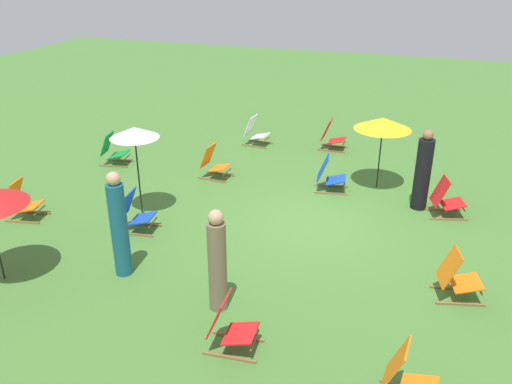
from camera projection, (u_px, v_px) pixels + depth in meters
name	position (u px, v px, depth m)	size (l,w,h in m)	color
ground_plane	(312.00, 222.00, 10.71)	(40.00, 40.00, 0.00)	#477A33
deckchair_0	(113.00, 150.00, 13.53)	(0.60, 0.83, 0.83)	olive
deckchair_1	(406.00, 379.00, 6.29)	(0.53, 0.79, 0.83)	olive
deckchair_2	(22.00, 202.00, 10.75)	(0.61, 0.84, 0.83)	olive
deckchair_3	(457.00, 277.00, 8.25)	(0.65, 0.85, 0.83)	olive
deckchair_4	(135.00, 213.00, 10.28)	(0.57, 0.82, 0.83)	olive
deckchair_6	(329.00, 175.00, 12.01)	(0.60, 0.83, 0.83)	olive
deckchair_7	(230.00, 326.00, 7.18)	(0.54, 0.80, 0.83)	olive
deckchair_8	(214.00, 163.00, 12.71)	(0.53, 0.79, 0.83)	olive
deckchair_9	(332.00, 136.00, 14.55)	(0.48, 0.76, 0.83)	olive
deckchair_10	(255.00, 132.00, 14.90)	(0.54, 0.80, 0.83)	olive
deckchair_11	(446.00, 199.00, 10.85)	(0.67, 0.86, 0.83)	olive
umbrella_1	(383.00, 124.00, 11.70)	(1.28, 1.28, 1.67)	black
umbrella_2	(134.00, 133.00, 10.35)	(0.98, 0.98, 1.89)	black
person_0	(119.00, 226.00, 8.66)	(0.40, 0.40, 1.87)	#195972
person_1	(217.00, 262.00, 7.83)	(0.33, 0.33, 1.67)	#72664C
person_2	(423.00, 172.00, 10.99)	(0.43, 0.43, 1.74)	black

